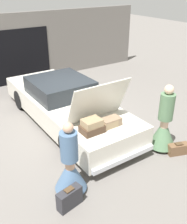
% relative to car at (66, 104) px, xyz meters
% --- Properties ---
extents(ground_plane, '(40.00, 40.00, 0.00)m').
position_rel_car_xyz_m(ground_plane, '(0.00, -0.01, -0.59)').
color(ground_plane, slate).
extents(garage_wall_back, '(12.00, 0.14, 2.80)m').
position_rel_car_xyz_m(garage_wall_back, '(0.00, 4.15, 0.80)').
color(garage_wall_back, slate).
rests_on(garage_wall_back, ground_plane).
extents(car, '(1.90, 5.49, 1.84)m').
position_rel_car_xyz_m(car, '(0.00, 0.00, 0.00)').
color(car, silver).
rests_on(car, ground_plane).
extents(person_left, '(0.66, 0.66, 1.62)m').
position_rel_car_xyz_m(person_left, '(-1.36, -2.67, -0.02)').
color(person_left, tan).
rests_on(person_left, ground_plane).
extents(person_right, '(0.68, 0.68, 1.75)m').
position_rel_car_xyz_m(person_right, '(1.36, -2.65, 0.04)').
color(person_right, beige).
rests_on(person_right, ground_plane).
extents(suitcase_beside_left_person, '(0.53, 0.28, 0.44)m').
position_rel_car_xyz_m(suitcase_beside_left_person, '(-1.60, -3.04, -0.38)').
color(suitcase_beside_left_person, '#2D2D33').
rests_on(suitcase_beside_left_person, ground_plane).
extents(suitcase_beside_right_person, '(0.56, 0.37, 0.31)m').
position_rel_car_xyz_m(suitcase_beside_right_person, '(1.51, -3.06, -0.45)').
color(suitcase_beside_right_person, brown).
rests_on(suitcase_beside_right_person, ground_plane).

